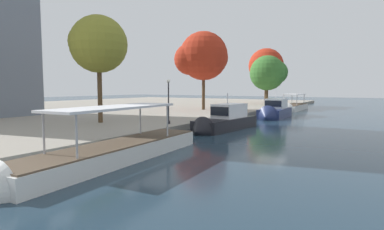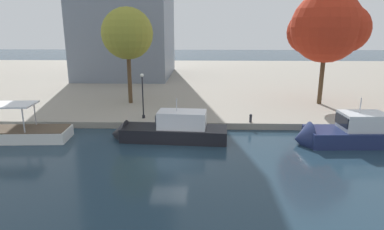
{
  "view_description": "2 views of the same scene",
  "coord_description": "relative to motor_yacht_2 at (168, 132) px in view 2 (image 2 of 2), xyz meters",
  "views": [
    {
      "loc": [
        -27.31,
        -8.48,
        4.0
      ],
      "look_at": [
        -3.39,
        6.14,
        1.55
      ],
      "focal_mm": 29.62,
      "sensor_mm": 36.0,
      "label": 1
    },
    {
      "loc": [
        2.22,
        -21.0,
        8.89
      ],
      "look_at": [
        1.37,
        7.38,
        1.3
      ],
      "focal_mm": 31.25,
      "sensor_mm": 36.0,
      "label": 2
    }
  ],
  "objects": [
    {
      "name": "tree_2",
      "position": [
        15.8,
        11.17,
        7.97
      ],
      "size": [
        7.91,
        7.76,
        11.88
      ],
      "color": "#4C3823",
      "rests_on": "dock_promenade"
    },
    {
      "name": "motor_yacht_3",
      "position": [
        13.91,
        -0.57,
        0.08
      ],
      "size": [
        8.36,
        3.13,
        4.6
      ],
      "rotation": [
        0.0,
        0.0,
        3.18
      ],
      "color": "navy",
      "rests_on": "ground_plane"
    },
    {
      "name": "motor_yacht_2",
      "position": [
        0.0,
        0.0,
        0.0
      ],
      "size": [
        9.53,
        3.11,
        4.29
      ],
      "rotation": [
        0.0,
        0.0,
        3.07
      ],
      "color": "black",
      "rests_on": "ground_plane"
    },
    {
      "name": "dock_promenade",
      "position": [
        0.48,
        30.39,
        -0.38
      ],
      "size": [
        120.0,
        55.0,
        0.58
      ],
      "primitive_type": "cube",
      "color": "gray",
      "rests_on": "ground_plane"
    },
    {
      "name": "mooring_bollard_0",
      "position": [
        7.06,
        3.31,
        0.32
      ],
      "size": [
        0.26,
        0.26,
        0.76
      ],
      "color": "#2D2D33",
      "rests_on": "dock_promenade"
    },
    {
      "name": "tree_0",
      "position": [
        -5.32,
        10.87,
        7.37
      ],
      "size": [
        5.48,
        5.49,
        10.29
      ],
      "color": "#4C3823",
      "rests_on": "dock_promenade"
    },
    {
      "name": "ground_plane",
      "position": [
        0.48,
        -4.45,
        -0.67
      ],
      "size": [
        220.0,
        220.0,
        0.0
      ],
      "primitive_type": "plane",
      "color": "#1E3342"
    },
    {
      "name": "lamp_post",
      "position": [
        -2.71,
        4.4,
        2.18
      ],
      "size": [
        0.33,
        0.33,
        4.17
      ],
      "color": "black",
      "rests_on": "dock_promenade"
    }
  ]
}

